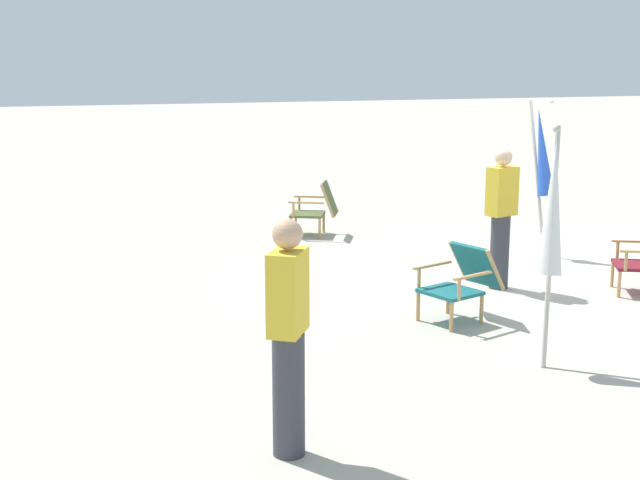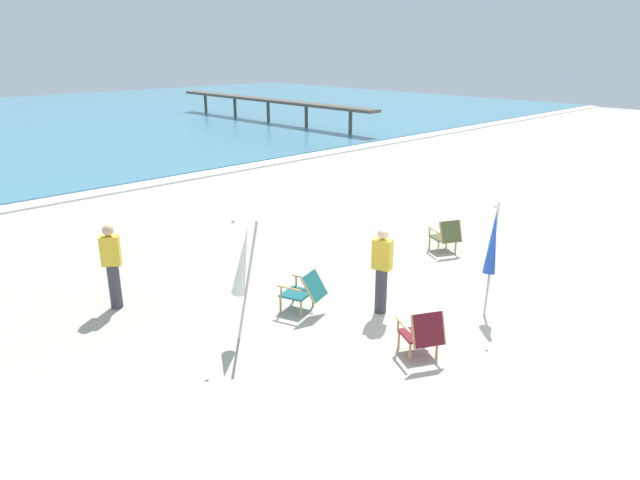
# 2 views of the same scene
# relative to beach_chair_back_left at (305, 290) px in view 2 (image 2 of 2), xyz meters

# --- Properties ---
(ground_plane) EXTENTS (80.00, 80.00, 0.00)m
(ground_plane) POSITION_rel_beach_chair_back_left_xyz_m (1.48, -1.78, -0.42)
(ground_plane) COLOR #B7AF9E
(surf_band) EXTENTS (80.00, 1.10, 0.06)m
(surf_band) POSITION_rel_beach_chair_back_left_xyz_m (1.48, 11.42, -0.39)
(surf_band) COLOR white
(surf_band) RESTS_ON ground
(beach_chair_back_left) EXTENTS (0.79, 0.92, 0.77)m
(beach_chair_back_left) POSITION_rel_beach_chair_back_left_xyz_m (0.00, 0.00, 0.00)
(beach_chair_back_left) COLOR #196066
(beach_chair_back_left) RESTS_ON ground
(beach_chair_mid_center) EXTENTS (0.82, 0.86, 0.82)m
(beach_chair_mid_center) POSITION_rel_beach_chair_back_left_xyz_m (0.24, -2.50, 0.01)
(beach_chair_mid_center) COLOR maroon
(beach_chair_mid_center) RESTS_ON ground
(beach_chair_back_right) EXTENTS (0.82, 0.87, 0.81)m
(beach_chair_back_right) POSITION_rel_beach_chair_back_left_xyz_m (4.58, 0.03, 0.01)
(beach_chair_back_right) COLOR #515B33
(beach_chair_back_right) RESTS_ON ground
(umbrella_furled_blue) EXTENTS (0.48, 0.34, 2.10)m
(umbrella_furled_blue) POSITION_rel_beach_chair_back_left_xyz_m (2.37, -2.37, 0.95)
(umbrella_furled_blue) COLOR #B7B2A8
(umbrella_furled_blue) RESTS_ON ground
(umbrella_furled_white) EXTENTS (0.47, 0.43, 2.10)m
(umbrella_furled_white) POSITION_rel_beach_chair_back_left_xyz_m (-1.42, -0.09, 0.95)
(umbrella_furled_white) COLOR #B7B2A8
(umbrella_furled_white) RESTS_ON ground
(person_near_chairs) EXTENTS (0.29, 0.38, 1.63)m
(person_near_chairs) POSITION_rel_beach_chair_back_left_xyz_m (0.99, -0.99, 0.42)
(person_near_chairs) COLOR #383842
(person_near_chairs) RESTS_ON ground
(person_by_waterline) EXTENTS (0.39, 0.35, 1.63)m
(person_by_waterline) POSITION_rel_beach_chair_back_left_xyz_m (-2.46, 2.58, 0.42)
(person_by_waterline) COLOR #383842
(person_by_waterline) RESTS_ON ground
(pier_distant) EXTENTS (0.90, 17.68, 1.50)m
(pier_distant) POSITION_rel_beach_chair_back_left_xyz_m (16.32, 21.33, 0.93)
(pier_distant) COLOR brown
(pier_distant) RESTS_ON ground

